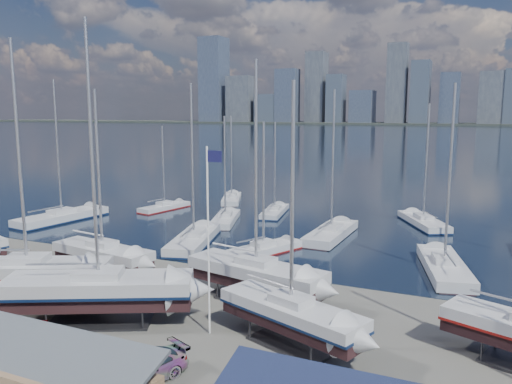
% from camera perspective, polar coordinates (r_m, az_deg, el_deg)
% --- Properties ---
extents(ground, '(1400.00, 1400.00, 0.00)m').
position_cam_1_polar(ground, '(35.74, -7.28, -13.74)').
color(ground, '#605E59').
rests_on(ground, ground).
extents(water, '(1400.00, 600.00, 0.40)m').
position_cam_1_polar(water, '(338.76, 21.24, 6.10)').
color(water, '#19283A').
rests_on(water, ground).
extents(far_shore, '(1400.00, 80.00, 2.20)m').
position_cam_1_polar(far_shore, '(598.42, 22.59, 7.16)').
color(far_shore, '#2D332D').
rests_on(far_shore, ground).
extents(skyline, '(639.14, 43.80, 107.69)m').
position_cam_1_polar(skyline, '(592.87, 22.03, 10.86)').
color(skyline, '#475166').
rests_on(skyline, far_shore).
extents(sailboat_cradle_1, '(12.11, 7.86, 18.83)m').
position_cam_1_polar(sailboat_cradle_1, '(40.47, -24.63, -8.43)').
color(sailboat_cradle_1, '#2D2D33').
rests_on(sailboat_cradle_1, ground).
extents(sailboat_cradle_2, '(9.87, 3.98, 15.68)m').
position_cam_1_polar(sailboat_cradle_2, '(44.12, -17.12, -6.79)').
color(sailboat_cradle_2, '#2D2D33').
rests_on(sailboat_cradle_2, ground).
extents(sailboat_cradle_3, '(12.51, 8.54, 19.54)m').
position_cam_1_polar(sailboat_cradle_3, '(35.04, -17.50, -10.62)').
color(sailboat_cradle_3, '#2D2D33').
rests_on(sailboat_cradle_3, ground).
extents(sailboat_cradle_4, '(11.14, 5.11, 17.44)m').
position_cam_1_polar(sailboat_cradle_4, '(36.97, -0.00, -9.32)').
color(sailboat_cradle_4, '#2D2D33').
rests_on(sailboat_cradle_4, ground).
extents(sailboat_cradle_5, '(9.95, 5.89, 15.58)m').
position_cam_1_polar(sailboat_cradle_5, '(30.40, 4.02, -13.72)').
color(sailboat_cradle_5, '#2D2D33').
rests_on(sailboat_cradle_5, ground).
extents(sailboat_moored_0, '(5.03, 12.85, 18.70)m').
position_cam_1_polar(sailboat_moored_0, '(68.56, -21.29, -2.91)').
color(sailboat_moored_0, black).
rests_on(sailboat_moored_0, water).
extents(sailboat_moored_1, '(3.95, 8.68, 12.53)m').
position_cam_1_polar(sailboat_moored_1, '(72.55, -10.41, -1.81)').
color(sailboat_moored_1, black).
rests_on(sailboat_moored_1, water).
extents(sailboat_moored_2, '(5.99, 9.51, 13.95)m').
position_cam_1_polar(sailboat_moored_2, '(78.04, -2.80, -0.89)').
color(sailboat_moored_2, black).
rests_on(sailboat_moored_2, water).
extents(sailboat_moored_3, '(6.33, 12.16, 17.51)m').
position_cam_1_polar(sailboat_moored_3, '(53.32, -7.10, -5.67)').
color(sailboat_moored_3, black).
rests_on(sailboat_moored_3, water).
extents(sailboat_moored_4, '(5.39, 9.62, 14.01)m').
position_cam_1_polar(sailboat_moored_4, '(63.34, -3.52, -3.24)').
color(sailboat_moored_4, black).
rests_on(sailboat_moored_4, water).
extents(sailboat_moored_5, '(4.01, 9.10, 13.16)m').
position_cam_1_polar(sailboat_moored_5, '(68.11, 2.15, -2.37)').
color(sailboat_moored_5, black).
rests_on(sailboat_moored_5, water).
extents(sailboat_moored_6, '(6.10, 9.29, 13.55)m').
position_cam_1_polar(sailboat_moored_6, '(49.54, 0.85, -6.75)').
color(sailboat_moored_6, black).
rests_on(sailboat_moored_6, water).
extents(sailboat_moored_7, '(3.49, 11.38, 17.05)m').
position_cam_1_polar(sailboat_moored_7, '(56.31, 8.58, -4.89)').
color(sailboat_moored_7, black).
rests_on(sailboat_moored_7, water).
extents(sailboat_moored_8, '(7.40, 10.58, 15.57)m').
position_cam_1_polar(sailboat_moored_8, '(64.93, 18.56, -3.41)').
color(sailboat_moored_8, black).
rests_on(sailboat_moored_8, water).
extents(sailboat_moored_9, '(5.74, 11.68, 16.99)m').
position_cam_1_polar(sailboat_moored_9, '(46.87, 20.69, -8.26)').
color(sailboat_moored_9, black).
rests_on(sailboat_moored_9, water).
extents(car_a, '(2.72, 4.16, 1.32)m').
position_cam_1_polar(car_a, '(33.69, -25.01, -14.80)').
color(car_a, gray).
rests_on(car_a, ground).
extents(car_d, '(3.89, 5.56, 1.49)m').
position_cam_1_polar(car_d, '(27.87, -13.08, -19.13)').
color(car_d, gray).
rests_on(car_d, ground).
extents(flagpole, '(1.05, 0.12, 11.83)m').
position_cam_1_polar(flagpole, '(30.65, -5.36, -4.18)').
color(flagpole, white).
rests_on(flagpole, ground).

